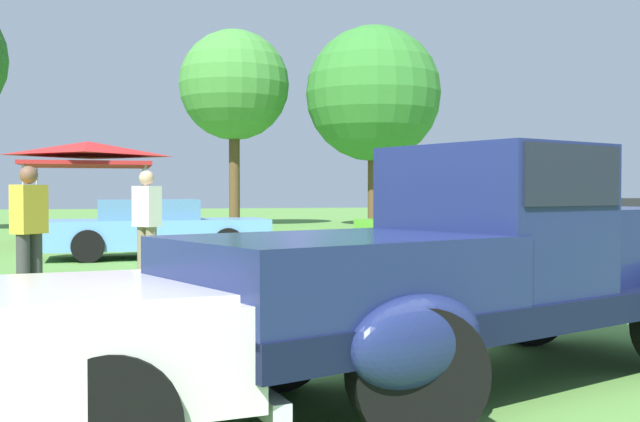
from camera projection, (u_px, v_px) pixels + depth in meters
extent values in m
plane|color=#568C3D|center=(452.00, 406.00, 4.87)|extent=(120.00, 120.00, 0.00)
cube|color=black|center=(480.00, 305.00, 5.44)|extent=(4.73, 3.00, 0.20)
cube|color=navy|center=(594.00, 245.00, 6.22)|extent=(1.95, 1.63, 0.60)
cube|color=navy|center=(492.00, 218.00, 5.50)|extent=(1.51, 1.67, 1.04)
cube|color=black|center=(492.00, 177.00, 5.49)|extent=(1.43, 1.67, 0.40)
cube|color=navy|center=(337.00, 275.00, 4.69)|extent=(2.34, 2.03, 0.48)
ellipsoid|color=navy|center=(528.00, 282.00, 6.86)|extent=(0.99, 0.67, 0.52)
ellipsoid|color=navy|center=(274.00, 309.00, 5.28)|extent=(0.99, 0.67, 0.52)
ellipsoid|color=navy|center=(418.00, 342.00, 4.11)|extent=(0.99, 0.67, 0.52)
sphere|color=silver|center=(611.00, 232.00, 7.11)|extent=(0.18, 0.18, 0.18)
cylinder|color=black|center=(528.00, 302.00, 6.86)|extent=(0.76, 0.24, 0.76)
cylinder|color=black|center=(275.00, 335.00, 5.28)|extent=(0.76, 0.24, 0.76)
cylinder|color=black|center=(417.00, 375.00, 4.11)|extent=(0.76, 0.24, 0.76)
cube|color=silver|center=(69.00, 304.00, 4.07)|extent=(1.82, 1.67, 0.20)
cube|color=silver|center=(234.00, 379.00, 4.44)|extent=(0.34, 1.65, 0.12)
cylinder|color=black|center=(77.00, 356.00, 4.84)|extent=(0.66, 0.20, 0.66)
cube|color=#669EDB|center=(157.00, 234.00, 15.90)|extent=(4.61, 1.83, 0.60)
cube|color=#517EAF|center=(148.00, 210.00, 15.83)|extent=(2.05, 1.51, 0.44)
cylinder|color=black|center=(228.00, 244.00, 15.54)|extent=(0.64, 0.22, 0.64)
cylinder|color=black|center=(88.00, 246.00, 14.78)|extent=(0.64, 0.22, 0.64)
cube|color=#60C62D|center=(461.00, 233.00, 16.23)|extent=(4.36, 1.90, 0.60)
cube|color=#4D9F24|center=(454.00, 210.00, 16.17)|extent=(1.95, 1.54, 0.44)
cylinder|color=black|center=(534.00, 242.00, 15.88)|extent=(0.64, 0.22, 0.64)
cylinder|color=black|center=(422.00, 245.00, 15.12)|extent=(0.64, 0.22, 0.64)
cube|color=black|center=(638.00, 207.00, 19.22)|extent=(2.13, 1.87, 0.44)
cylinder|color=black|center=(606.00, 235.00, 18.49)|extent=(0.64, 0.22, 0.64)
cylinder|color=#7F7056|center=(151.00, 256.00, 11.19)|extent=(0.16, 0.16, 0.86)
cylinder|color=#7F7056|center=(143.00, 255.00, 11.32)|extent=(0.16, 0.16, 0.86)
cube|color=silver|center=(147.00, 206.00, 11.23)|extent=(0.43, 0.46, 0.60)
sphere|color=tan|center=(147.00, 178.00, 11.22)|extent=(0.22, 0.22, 0.22)
cylinder|color=#383838|center=(36.00, 268.00, 9.43)|extent=(0.16, 0.16, 0.86)
cylinder|color=#383838|center=(23.00, 269.00, 9.25)|extent=(0.16, 0.16, 0.86)
cube|color=gold|center=(29.00, 209.00, 9.33)|extent=(0.44, 0.46, 0.60)
sphere|color=brown|center=(29.00, 175.00, 9.31)|extent=(0.22, 0.22, 0.22)
cylinder|color=#B7B7BC|center=(143.00, 204.00, 21.83)|extent=(0.05, 0.05, 2.05)
cylinder|color=#B7B7BC|center=(146.00, 206.00, 19.04)|extent=(0.05, 0.05, 2.05)
cylinder|color=#B7B7BC|center=(37.00, 205.00, 21.12)|extent=(0.05, 0.05, 2.05)
cylinder|color=#B7B7BC|center=(23.00, 206.00, 18.33)|extent=(0.05, 0.05, 2.05)
cube|color=red|center=(88.00, 164.00, 20.05)|extent=(3.20, 3.20, 0.10)
pyramid|color=red|center=(88.00, 149.00, 20.04)|extent=(3.14, 3.14, 0.38)
cylinder|color=#B7B7BC|center=(544.00, 202.00, 26.19)|extent=(0.05, 0.05, 2.05)
cylinder|color=#B7B7BC|center=(583.00, 203.00, 23.92)|extent=(0.05, 0.05, 2.05)
cylinder|color=#B7B7BC|center=(481.00, 202.00, 25.61)|extent=(0.05, 0.05, 2.05)
cylinder|color=#B7B7BC|center=(516.00, 203.00, 23.34)|extent=(0.05, 0.05, 2.05)
cube|color=silver|center=(531.00, 170.00, 24.74)|extent=(2.60, 2.60, 0.10)
pyramid|color=silver|center=(531.00, 157.00, 24.73)|extent=(2.55, 2.55, 0.38)
cylinder|color=brown|center=(234.00, 171.00, 30.98)|extent=(0.44, 0.44, 4.50)
sphere|color=#428938|center=(234.00, 85.00, 30.90)|extent=(4.47, 4.47, 4.47)
cylinder|color=brown|center=(373.00, 179.00, 30.62)|extent=(0.44, 0.44, 3.83)
sphere|color=#337A2D|center=(373.00, 94.00, 30.53)|extent=(5.42, 5.42, 5.42)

